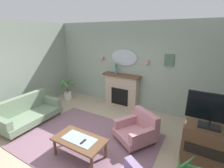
% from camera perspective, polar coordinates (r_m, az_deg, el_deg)
% --- Properties ---
extents(floor, '(6.95, 6.24, 0.10)m').
position_cam_1_polar(floor, '(4.19, -10.14, -21.00)').
color(floor, tan).
rests_on(floor, ground).
extents(wall_back, '(6.95, 0.10, 2.89)m').
position_cam_1_polar(wall_back, '(5.67, 6.78, 6.31)').
color(wall_back, '#93A393').
rests_on(wall_back, ground).
extents(wall_left, '(0.10, 6.24, 2.89)m').
position_cam_1_polar(wall_left, '(5.88, -34.18, 3.79)').
color(wall_left, gray).
rests_on(wall_left, ground).
extents(patterned_rug, '(3.20, 2.40, 0.01)m').
position_cam_1_polar(patterned_rug, '(4.27, -8.36, -19.06)').
color(patterned_rug, '#7F5B6B').
rests_on(patterned_rug, ground).
extents(fireplace, '(1.36, 0.36, 1.16)m').
position_cam_1_polar(fireplace, '(5.81, 3.26, -2.27)').
color(fireplace, tan).
rests_on(fireplace, ground).
extents(mantel_vase_left, '(0.10, 0.10, 0.42)m').
position_cam_1_polar(mantel_vase_left, '(5.66, 1.47, 5.74)').
color(mantel_vase_left, '#4C7093').
rests_on(mantel_vase_left, fireplace).
extents(wall_mirror, '(0.96, 0.06, 0.56)m').
position_cam_1_polar(wall_mirror, '(5.66, 4.13, 9.08)').
color(wall_mirror, '#B2BCC6').
extents(wall_sconce_left, '(0.14, 0.14, 0.14)m').
position_cam_1_polar(wall_sconce_left, '(6.04, -3.42, 9.16)').
color(wall_sconce_left, '#D17066').
extents(wall_sconce_right, '(0.14, 0.14, 0.14)m').
position_cam_1_polar(wall_sconce_right, '(5.30, 12.20, 7.61)').
color(wall_sconce_right, '#D17066').
extents(framed_picture, '(0.28, 0.03, 0.36)m').
position_cam_1_polar(framed_picture, '(5.18, 19.35, 7.80)').
color(framed_picture, '#4C6B56').
extents(coffee_table, '(1.10, 0.60, 0.45)m').
position_cam_1_polar(coffee_table, '(3.66, -11.28, -18.97)').
color(coffee_table, brown).
rests_on(coffee_table, ground).
extents(tv_remote, '(0.04, 0.16, 0.02)m').
position_cam_1_polar(tv_remote, '(3.52, -10.00, -19.21)').
color(tv_remote, black).
rests_on(tv_remote, coffee_table).
extents(floral_couch, '(0.92, 1.75, 0.76)m').
position_cam_1_polar(floral_couch, '(5.43, -27.43, -8.69)').
color(floral_couch, gray).
rests_on(floral_couch, ground).
extents(armchair_in_corner, '(1.11, 1.12, 0.71)m').
position_cam_1_polar(armchair_in_corner, '(4.16, 8.95, -15.20)').
color(armchair_in_corner, '#B77A84').
rests_on(armchair_in_corner, ground).
extents(tv_cabinet, '(0.80, 0.57, 0.90)m').
position_cam_1_polar(tv_cabinet, '(3.79, 29.57, -18.57)').
color(tv_cabinet, brown).
rests_on(tv_cabinet, ground).
extents(tv_flatscreen, '(0.84, 0.24, 0.65)m').
position_cam_1_polar(tv_flatscreen, '(3.39, 31.58, -7.68)').
color(tv_flatscreen, black).
rests_on(tv_flatscreen, tv_cabinet).
extents(potted_plant_tall_palm, '(0.55, 0.56, 0.92)m').
position_cam_1_polar(potted_plant_tall_palm, '(6.67, -15.39, -1.42)').
color(potted_plant_tall_palm, silver).
rests_on(potted_plant_tall_palm, ground).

